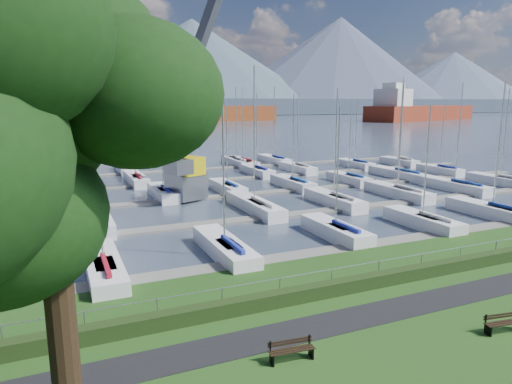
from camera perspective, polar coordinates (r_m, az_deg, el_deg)
path at (r=22.90m, az=15.78°, el=-14.16°), size 160.00×2.00×0.04m
water at (r=279.27m, az=-21.18°, el=8.40°), size 800.00×540.00×0.20m
hedge at (r=24.63m, az=11.92°, el=-11.25°), size 80.00×0.70×0.70m
fence at (r=24.63m, az=11.46°, el=-9.11°), size 80.00×0.04×0.04m
foothill at (r=349.04m, az=-21.85°, el=9.82°), size 900.00×80.00×12.00m
mountains at (r=425.51m, az=-21.65°, el=15.44°), size 1190.00×360.00×115.00m
docks at (r=47.79m, az=-6.77°, el=-0.80°), size 90.00×41.60×0.25m
bench_left at (r=18.33m, az=4.44°, el=-19.10°), size 1.83×0.60×0.85m
bench_right at (r=22.77m, az=28.54°, el=-14.18°), size 1.84×0.70×0.85m
crane at (r=48.01m, az=-8.77°, el=5.90°), size 7.82×12.88×22.35m
cargo_ship_mid at (r=237.56m, az=-10.39°, el=9.55°), size 102.49×23.05×21.50m
cargo_ship_east at (r=265.86m, az=19.56°, el=9.30°), size 84.11×41.51×21.50m
sailboat_fleet at (r=49.88m, az=-9.79°, el=6.26°), size 75.60×50.05×13.38m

